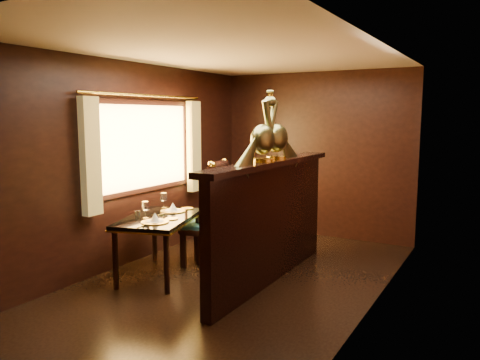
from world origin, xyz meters
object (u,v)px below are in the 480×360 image
at_px(dining_table, 159,222).
at_px(chair_left, 213,211).
at_px(chair_right, 212,211).
at_px(peacock_left, 263,126).
at_px(peacock_right, 277,125).

xyz_separation_m(dining_table, chair_left, (0.33, 0.62, 0.05)).
distance_m(dining_table, chair_left, 0.71).
bearing_deg(dining_table, chair_left, 44.86).
xyz_separation_m(chair_left, chair_right, (-0.01, 0.00, 0.01)).
height_order(chair_right, peacock_left, peacock_left).
height_order(dining_table, chair_left, chair_left).
bearing_deg(dining_table, peacock_right, 9.77).
height_order(chair_left, peacock_right, peacock_right).
bearing_deg(dining_table, chair_right, 45.98).
relative_size(chair_left, peacock_right, 1.74).
bearing_deg(peacock_left, chair_right, 157.73).
xyz_separation_m(peacock_left, peacock_right, (0.00, 0.33, -0.00)).
relative_size(dining_table, chair_left, 1.03).
xyz_separation_m(chair_left, peacock_right, (0.86, -0.02, 1.06)).
distance_m(chair_right, peacock_left, 1.41).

